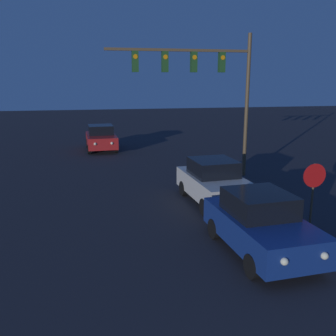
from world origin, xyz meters
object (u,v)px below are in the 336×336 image
(car_near, at_px, (261,224))
(stop_sign, at_px, (314,183))
(car_far, at_px, (101,138))
(traffic_signal_mast, at_px, (205,77))
(car_mid, at_px, (214,182))

(car_near, height_order, stop_sign, stop_sign)
(car_far, height_order, traffic_signal_mast, traffic_signal_mast)
(car_near, distance_m, car_mid, 4.35)
(car_far, bearing_deg, car_near, 100.47)
(car_near, relative_size, traffic_signal_mast, 0.60)
(car_mid, height_order, car_far, same)
(car_far, bearing_deg, traffic_signal_mast, 116.23)
(traffic_signal_mast, bearing_deg, car_near, -95.92)
(car_near, distance_m, stop_sign, 2.76)
(car_near, bearing_deg, car_mid, -95.43)
(car_mid, distance_m, stop_sign, 3.84)
(car_mid, relative_size, car_far, 1.01)
(stop_sign, bearing_deg, car_near, -151.59)
(car_near, height_order, car_far, same)
(car_mid, xyz_separation_m, stop_sign, (2.22, -3.07, 0.66))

